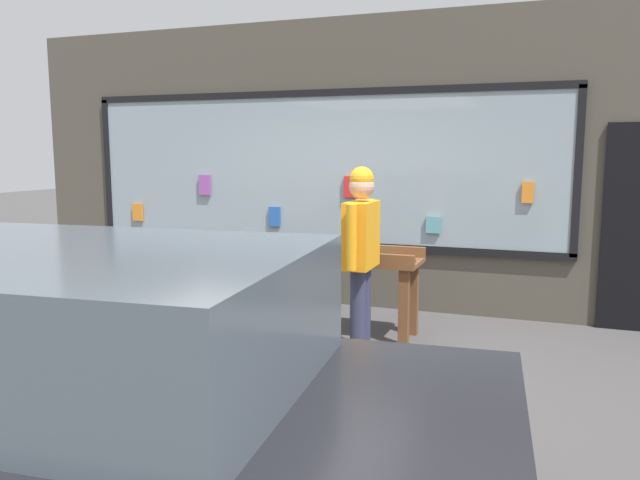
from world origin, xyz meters
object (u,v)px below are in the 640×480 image
object	(u,v)px
display_table_main	(305,263)
person_browsing	(361,247)
parked_car	(56,398)
small_dog	(320,328)

from	to	relation	value
display_table_main	person_browsing	xyz separation A→B (m)	(0.77, -0.64, 0.29)
person_browsing	parked_car	distance (m)	3.13
display_table_main	person_browsing	distance (m)	1.05
display_table_main	person_browsing	world-z (taller)	person_browsing
display_table_main	small_dog	bearing A→B (deg)	-60.77
person_browsing	parked_car	xyz separation A→B (m)	(-0.50, -3.09, -0.25)
display_table_main	parked_car	size ratio (longest dim) A/B	0.57
display_table_main	parked_car	bearing A→B (deg)	-85.76
small_dog	parked_car	world-z (taller)	parked_car
small_dog	display_table_main	bearing A→B (deg)	33.71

